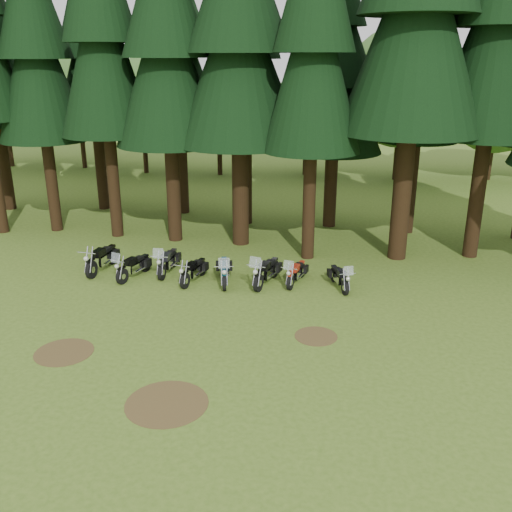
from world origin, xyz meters
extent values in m
plane|color=#43631C|center=(0.00, 0.00, 0.00)|extent=(120.00, 120.00, 0.00)
cylinder|color=#311F10|center=(-9.78, 9.82, 2.76)|extent=(0.58, 0.58, 5.53)
cone|color=black|center=(-9.78, 9.82, 8.06)|extent=(4.32, 4.32, 6.91)
cylinder|color=#311F10|center=(-6.29, 9.51, 2.99)|extent=(0.58, 0.58, 5.99)
cone|color=black|center=(-6.29, 9.51, 8.73)|extent=(4.32, 4.32, 7.49)
cylinder|color=#311F10|center=(-3.21, 9.40, 2.78)|extent=(0.66, 0.66, 5.57)
cone|color=black|center=(-3.21, 9.40, 8.12)|extent=(4.95, 4.95, 6.96)
cylinder|color=#311F10|center=(0.07, 9.44, 2.85)|extent=(0.77, 0.77, 5.70)
cone|color=black|center=(0.07, 9.44, 8.31)|extent=(5.81, 5.81, 7.12)
cylinder|color=#311F10|center=(3.43, 8.02, 2.85)|extent=(0.55, 0.55, 5.71)
cone|color=black|center=(3.43, 8.02, 8.32)|extent=(4.15, 4.15, 7.14)
cylinder|color=#311F10|center=(7.37, 8.76, 3.31)|extent=(0.80, 0.80, 6.62)
cone|color=black|center=(7.37, 8.76, 9.65)|extent=(5.98, 5.98, 8.27)
cylinder|color=#311F10|center=(10.62, 9.61, 3.17)|extent=(0.64, 0.64, 6.35)
cone|color=black|center=(10.62, 9.61, 9.26)|extent=(4.79, 4.79, 7.93)
cylinder|color=#311F10|center=(-14.68, 13.25, 2.93)|extent=(0.67, 0.67, 5.87)
cylinder|color=#311F10|center=(-9.26, 14.35, 2.76)|extent=(0.60, 0.60, 5.53)
cone|color=black|center=(-9.26, 14.35, 8.06)|extent=(4.52, 4.52, 6.91)
cylinder|color=#311F10|center=(-4.38, 14.40, 2.78)|extent=(0.65, 0.65, 5.55)
cone|color=black|center=(-4.38, 14.40, 8.10)|extent=(4.85, 4.85, 6.94)
cylinder|color=#311F10|center=(-0.37, 12.94, 2.76)|extent=(0.58, 0.58, 5.52)
cone|color=black|center=(-0.37, 12.94, 8.05)|extent=(4.35, 4.35, 6.90)
cylinder|color=#311F10|center=(4.04, 13.25, 2.35)|extent=(0.66, 0.66, 4.70)
cone|color=black|center=(4.04, 13.25, 6.85)|extent=(4.94, 4.94, 5.87)
cone|color=black|center=(4.04, 13.25, 9.62)|extent=(3.95, 3.95, 4.96)
cylinder|color=#311F10|center=(8.07, 12.86, 2.78)|extent=(0.53, 0.53, 5.56)
cone|color=black|center=(8.07, 12.86, 8.11)|extent=(3.94, 3.94, 6.95)
cylinder|color=#311F10|center=(-22.46, 25.50, 1.67)|extent=(0.36, 0.36, 3.33)
sphere|color=#355D25|center=(-22.46, 25.50, 6.11)|extent=(7.78, 7.78, 7.78)
sphere|color=#355D25|center=(-21.12, 24.61, 5.33)|extent=(5.55, 5.55, 5.55)
cylinder|color=#311F10|center=(-16.34, 26.00, 1.65)|extent=(0.36, 0.36, 3.29)
sphere|color=#355D25|center=(-16.34, 26.00, 6.04)|extent=(7.69, 7.69, 7.69)
sphere|color=#355D25|center=(-15.02, 25.12, 5.27)|extent=(5.49, 5.49, 5.49)
cylinder|color=#311F10|center=(-10.73, 24.98, 1.40)|extent=(0.36, 0.36, 2.80)
sphere|color=#355D25|center=(-10.73, 24.98, 5.13)|extent=(6.53, 6.53, 6.53)
sphere|color=#355D25|center=(-9.61, 24.23, 4.48)|extent=(4.67, 4.67, 4.67)
cylinder|color=#311F10|center=(-4.99, 25.31, 1.27)|extent=(0.36, 0.36, 2.55)
sphere|color=#355D25|center=(-4.99, 25.31, 4.67)|extent=(5.95, 5.95, 5.95)
sphere|color=#355D25|center=(-3.97, 24.63, 4.08)|extent=(4.25, 4.25, 4.25)
cylinder|color=#311F10|center=(1.32, 26.50, 1.23)|extent=(0.36, 0.36, 2.47)
sphere|color=#355D25|center=(1.32, 26.50, 4.53)|extent=(5.76, 5.76, 5.76)
sphere|color=#355D25|center=(2.30, 25.84, 3.95)|extent=(4.12, 4.12, 4.12)
cylinder|color=#311F10|center=(7.92, 25.96, 1.76)|extent=(0.36, 0.36, 3.52)
sphere|color=#355D25|center=(7.92, 25.96, 6.45)|extent=(8.21, 8.21, 8.21)
sphere|color=#355D25|center=(9.33, 25.02, 5.63)|extent=(5.87, 5.87, 5.87)
cylinder|color=#311F10|center=(14.54, 27.22, 1.47)|extent=(0.36, 0.36, 2.94)
sphere|color=#355D25|center=(14.54, 27.22, 5.39)|extent=(6.86, 6.86, 6.86)
cylinder|color=#4C3D1E|center=(-3.00, -2.00, 0.01)|extent=(1.80, 1.80, 0.01)
cylinder|color=#4C3D1E|center=(4.50, 0.50, 0.01)|extent=(1.40, 1.40, 0.01)
cylinder|color=#4C3D1E|center=(1.00, -4.00, 0.01)|extent=(2.20, 2.20, 0.01)
cylinder|color=black|center=(-4.92, 3.87, 0.37)|extent=(0.21, 0.75, 0.74)
cylinder|color=black|center=(-4.80, 5.59, 0.37)|extent=(0.21, 0.75, 0.74)
cube|color=silver|center=(-4.86, 4.78, 0.47)|extent=(0.37, 0.80, 0.38)
cube|color=black|center=(-4.88, 4.53, 0.87)|extent=(0.38, 0.64, 0.27)
cube|color=black|center=(-4.84, 5.04, 0.83)|extent=(0.38, 0.64, 0.13)
cylinder|color=black|center=(-3.46, 3.53, 0.32)|extent=(0.30, 0.66, 0.64)
cylinder|color=black|center=(-3.06, 4.99, 0.32)|extent=(0.30, 0.66, 0.64)
cube|color=silver|center=(-3.25, 4.31, 0.41)|extent=(0.44, 0.73, 0.33)
cube|color=black|center=(-3.31, 4.09, 0.76)|extent=(0.42, 0.60, 0.23)
cube|color=black|center=(-3.19, 4.52, 0.72)|extent=(0.42, 0.60, 0.12)
cube|color=silver|center=(-3.54, 3.25, 1.19)|extent=(0.43, 0.23, 0.39)
cylinder|color=black|center=(-2.06, 4.22, 0.34)|extent=(0.15, 0.68, 0.67)
cylinder|color=black|center=(-2.08, 5.80, 0.34)|extent=(0.15, 0.68, 0.67)
cube|color=silver|center=(-2.07, 5.06, 0.43)|extent=(0.30, 0.72, 0.35)
cube|color=black|center=(-2.06, 4.82, 0.80)|extent=(0.31, 0.57, 0.24)
cube|color=black|center=(-2.07, 5.29, 0.75)|extent=(0.31, 0.57, 0.12)
cube|color=silver|center=(-2.05, 3.91, 1.24)|extent=(0.43, 0.13, 0.40)
cylinder|color=black|center=(-0.87, 3.55, 0.32)|extent=(0.24, 0.64, 0.63)
cylinder|color=black|center=(-0.62, 5.01, 0.32)|extent=(0.24, 0.64, 0.63)
cube|color=silver|center=(-0.74, 4.32, 0.40)|extent=(0.38, 0.70, 0.32)
cube|color=black|center=(-0.77, 4.11, 0.75)|extent=(0.37, 0.57, 0.23)
cube|color=black|center=(-0.70, 4.54, 0.71)|extent=(0.37, 0.57, 0.11)
cylinder|color=black|center=(0.68, 3.64, 0.33)|extent=(0.30, 0.68, 0.67)
cylinder|color=black|center=(0.30, 5.16, 0.33)|extent=(0.30, 0.68, 0.67)
cube|color=silver|center=(0.48, 4.45, 0.43)|extent=(0.45, 0.76, 0.34)
cube|color=navy|center=(0.54, 4.22, 0.79)|extent=(0.43, 0.61, 0.24)
cube|color=black|center=(0.42, 4.68, 0.75)|extent=(0.43, 0.61, 0.12)
cube|color=silver|center=(0.76, 3.34, 1.24)|extent=(0.44, 0.23, 0.40)
cylinder|color=black|center=(1.98, 3.79, 0.35)|extent=(0.30, 0.72, 0.70)
cylinder|color=black|center=(2.34, 5.40, 0.35)|extent=(0.30, 0.72, 0.70)
cube|color=silver|center=(2.18, 4.64, 0.45)|extent=(0.45, 0.79, 0.36)
cube|color=black|center=(2.12, 4.41, 0.83)|extent=(0.44, 0.64, 0.25)
cube|color=black|center=(2.23, 4.88, 0.79)|extent=(0.44, 0.64, 0.13)
cube|color=silver|center=(1.92, 3.48, 1.30)|extent=(0.46, 0.23, 0.42)
cylinder|color=black|center=(3.17, 4.19, 0.30)|extent=(0.24, 0.61, 0.60)
cylinder|color=black|center=(3.44, 5.57, 0.30)|extent=(0.24, 0.61, 0.60)
cube|color=silver|center=(3.31, 4.93, 0.38)|extent=(0.37, 0.67, 0.31)
cube|color=red|center=(3.27, 4.72, 0.71)|extent=(0.36, 0.54, 0.22)
cube|color=black|center=(3.35, 5.13, 0.67)|extent=(0.36, 0.54, 0.11)
cube|color=silver|center=(3.11, 3.93, 1.10)|extent=(0.39, 0.19, 0.36)
cylinder|color=black|center=(5.27, 4.07, 0.29)|extent=(0.33, 0.59, 0.58)
cylinder|color=black|center=(4.77, 5.35, 0.29)|extent=(0.33, 0.59, 0.58)
cube|color=silver|center=(5.00, 4.75, 0.37)|extent=(0.46, 0.67, 0.30)
cube|color=black|center=(5.08, 4.56, 0.69)|extent=(0.43, 0.55, 0.21)
cube|color=black|center=(4.93, 4.94, 0.65)|extent=(0.43, 0.55, 0.11)
cube|color=silver|center=(5.37, 3.83, 1.08)|extent=(0.39, 0.24, 0.35)
camera|label=1|loc=(5.69, -16.08, 8.64)|focal=40.00mm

